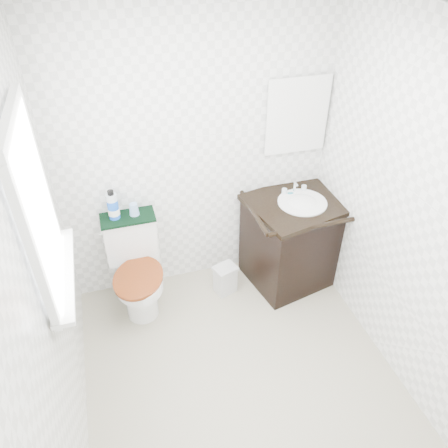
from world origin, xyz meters
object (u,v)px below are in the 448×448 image
toilet (137,271)px  vanity (293,238)px  mouthwash_bottle (113,206)px  cup (134,209)px  trash_bin (225,279)px

toilet → vanity: size_ratio=0.87×
mouthwash_bottle → cup: 0.17m
cup → toilet: bearing=-113.1°
mouthwash_bottle → cup: (0.15, 0.00, -0.06)m
vanity → mouthwash_bottle: size_ratio=3.73×
mouthwash_bottle → cup: bearing=0.2°
trash_bin → cup: (-0.68, 0.23, 0.73)m
vanity → trash_bin: size_ratio=3.33×
cup → mouthwash_bottle: bearing=-179.8°
toilet → mouthwash_bottle: bearing=124.7°
toilet → cup: cup is taller
toilet → mouthwash_bottle: 0.60m
vanity → cup: bearing=171.2°
vanity → toilet: bearing=177.3°
mouthwash_bottle → cup: size_ratio=2.51×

